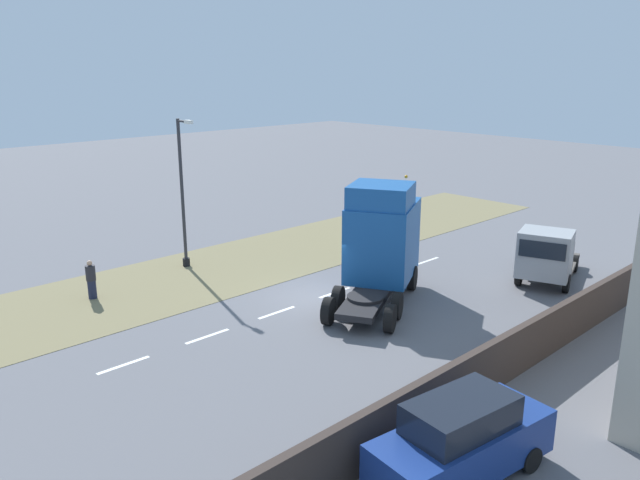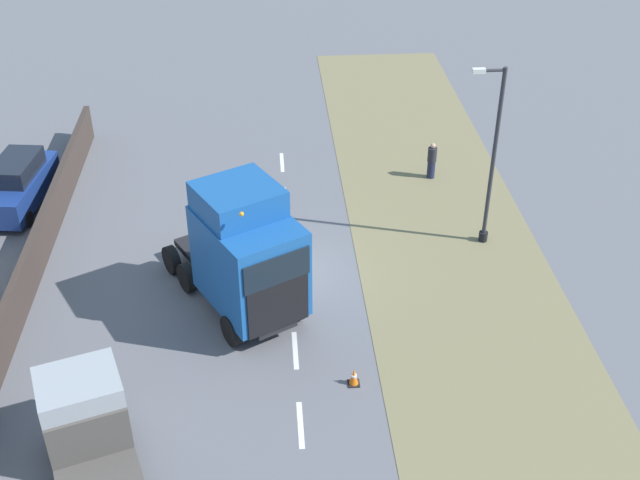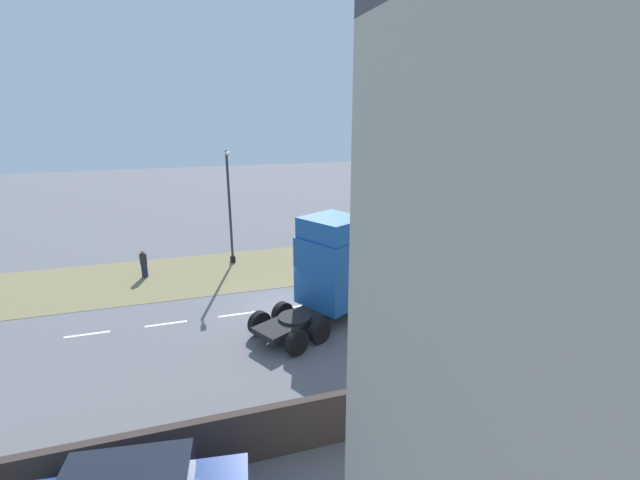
# 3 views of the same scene
# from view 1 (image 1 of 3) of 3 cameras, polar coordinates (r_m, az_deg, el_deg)

# --- Properties ---
(ground_plane) EXTENTS (120.00, 120.00, 0.00)m
(ground_plane) POSITION_cam_1_polar(r_m,az_deg,el_deg) (25.91, -0.04, -5.32)
(ground_plane) COLOR slate
(ground_plane) RESTS_ON ground
(grass_verge) EXTENTS (7.00, 44.00, 0.01)m
(grass_verge) POSITION_cam_1_polar(r_m,az_deg,el_deg) (30.29, -7.90, -2.30)
(grass_verge) COLOR olive
(grass_verge) RESTS_ON ground
(lane_markings) EXTENTS (0.16, 17.80, 0.00)m
(lane_markings) POSITION_cam_1_polar(r_m,az_deg,el_deg) (25.46, -1.19, -5.70)
(lane_markings) COLOR white
(lane_markings) RESTS_ON ground
(boundary_wall) EXTENTS (0.25, 24.00, 1.58)m
(boundary_wall) POSITION_cam_1_polar(r_m,az_deg,el_deg) (20.56, 17.77, -9.53)
(boundary_wall) COLOR #382D28
(boundary_wall) RESTS_ON ground
(lorry_cab) EXTENTS (5.21, 6.64, 4.90)m
(lorry_cab) POSITION_cam_1_polar(r_m,az_deg,el_deg) (25.64, 5.63, -0.02)
(lorry_cab) COLOR black
(lorry_cab) RESTS_ON ground
(flatbed_truck) EXTENTS (3.64, 5.56, 2.56)m
(flatbed_truck) POSITION_cam_1_polar(r_m,az_deg,el_deg) (28.64, 19.97, -1.37)
(flatbed_truck) COLOR #999EA3
(flatbed_truck) RESTS_ON ground
(parked_car) EXTENTS (2.31, 4.89, 2.07)m
(parked_car) POSITION_cam_1_polar(r_m,az_deg,el_deg) (15.34, 12.83, -17.45)
(parked_car) COLOR navy
(parked_car) RESTS_ON ground
(lamp_post) EXTENTS (1.29, 0.34, 6.98)m
(lamp_post) POSITION_cam_1_polar(r_m,az_deg,el_deg) (29.69, -12.37, 3.51)
(lamp_post) COLOR black
(lamp_post) RESTS_ON ground
(pedestrian) EXTENTS (0.39, 0.39, 1.65)m
(pedestrian) POSITION_cam_1_polar(r_m,az_deg,el_deg) (27.24, -20.19, -3.46)
(pedestrian) COLOR #1E233D
(pedestrian) RESTS_ON ground
(traffic_cone_lead) EXTENTS (0.36, 0.36, 0.58)m
(traffic_cone_lead) POSITION_cam_1_polar(r_m,az_deg,el_deg) (30.87, 5.55, -1.34)
(traffic_cone_lead) COLOR black
(traffic_cone_lead) RESTS_ON ground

